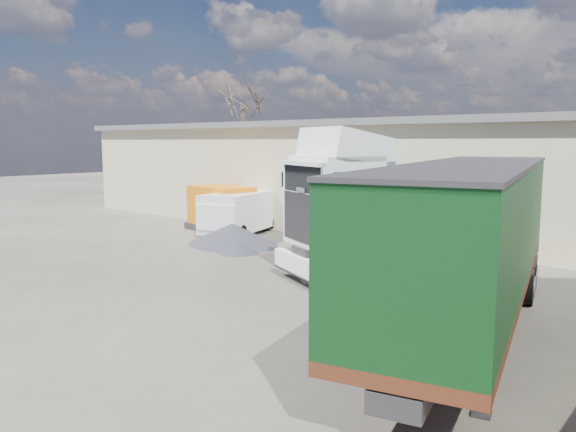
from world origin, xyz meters
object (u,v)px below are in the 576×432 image
Objects in this scene: panel_van at (240,212)px; orange_skip at (221,212)px; tractor_unit at (362,215)px; box_trailer at (469,232)px; bare_tree at (243,92)px.

orange_skip is at bearing 159.56° from panel_van.
tractor_unit reaches higher than orange_skip.
box_trailer is at bearing -13.61° from orange_skip.
box_trailer reaches higher than panel_van.
tractor_unit is 1.44× the size of panel_van.
tractor_unit is (19.91, -15.34, -5.92)m from bare_tree.
box_trailer is 16.58m from orange_skip.
tractor_unit is 9.59m from panel_van.
box_trailer is 3.10× the size of orange_skip.
box_trailer is (4.79, -3.26, 0.35)m from tractor_unit.
bare_tree is 1.29× the size of tractor_unit.
box_trailer is (24.70, -18.61, -5.57)m from bare_tree.
bare_tree is 25.83m from tractor_unit.
tractor_unit is 10.90m from orange_skip.
tractor_unit is at bearing 132.98° from box_trailer.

